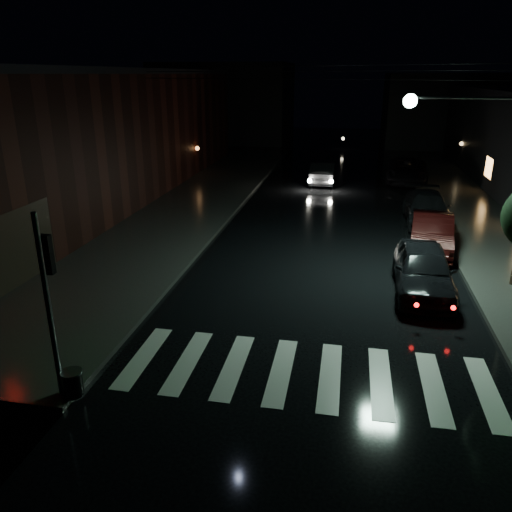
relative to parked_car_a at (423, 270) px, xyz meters
The scene contains 13 objects.
ground 8.88m from the parked_car_a, 136.18° to the right, with size 120.00×120.00×0.00m, color black.
sidewalk_left 13.86m from the parked_car_a, 145.30° to the left, with size 6.00×44.00×0.15m, color #282826.
sidewalk_right 8.70m from the parked_car_a, 65.32° to the left, with size 4.00×44.00×0.15m, color #282826.
building_left 21.04m from the parked_car_a, 151.74° to the left, with size 10.00×36.00×7.00m, color black.
building_far_left 42.31m from the parked_car_a, 112.84° to the left, with size 14.00×10.00×8.00m, color black.
building_far_right 39.71m from the parked_car_a, 78.91° to the left, with size 14.00×10.00×7.00m, color black.
crosswalk 6.61m from the parked_car_a, 121.01° to the right, with size 9.00×3.00×0.01m, color beige.
signal_pole_corner 11.43m from the parked_car_a, 138.35° to the right, with size 0.68×0.61×4.20m.
parked_car_a is the anchor object (origin of this frame).
parked_car_b 4.44m from the parked_car_a, 78.80° to the left, with size 1.59×4.56×1.50m, color black.
parked_car_c 8.77m from the parked_car_a, 82.00° to the left, with size 2.04×5.01×1.45m, color black.
parked_car_d 18.71m from the parked_car_a, 86.26° to the left, with size 2.61×5.66×1.57m, color black.
oncoming_car 17.73m from the parked_car_a, 104.08° to the left, with size 1.54×4.41×1.45m, color black.
Camera 1 is at (3.73, -10.01, 6.90)m, focal length 35.00 mm.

